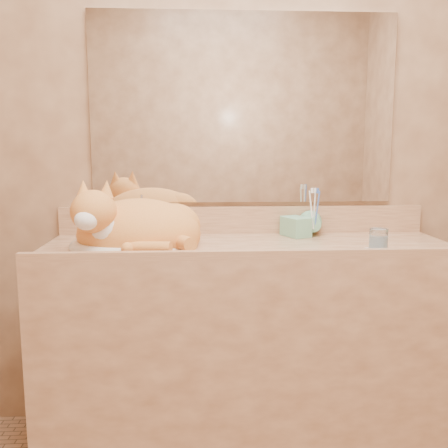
{
  "coord_description": "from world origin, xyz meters",
  "views": [
    {
      "loc": [
        -0.21,
        -1.19,
        1.22
      ],
      "look_at": [
        -0.1,
        0.7,
        0.93
      ],
      "focal_mm": 40.0,
      "sensor_mm": 36.0,
      "label": 1
    }
  ],
  "objects": [
    {
      "name": "water_glass",
      "position": [
        0.45,
        0.54,
        0.9
      ],
      "size": [
        0.07,
        0.07,
        0.08
      ],
      "primitive_type": "cylinder",
      "color": "white",
      "rests_on": "saucer"
    },
    {
      "name": "lotion_bottle",
      "position": [
        -0.6,
        0.87,
        0.91
      ],
      "size": [
        0.05,
        0.05,
        0.13
      ],
      "primitive_type": "cylinder",
      "color": "white",
      "rests_on": "vanity_counter"
    },
    {
      "name": "wall_back",
      "position": [
        0.0,
        1.0,
        1.25
      ],
      "size": [
        2.4,
        0.02,
        2.5
      ],
      "primitive_type": "cube",
      "color": "brown",
      "rests_on": "ground"
    },
    {
      "name": "cat",
      "position": [
        -0.44,
        0.69,
        0.94
      ],
      "size": [
        0.5,
        0.42,
        0.26
      ],
      "primitive_type": null,
      "rotation": [
        0.0,
        0.0,
        -0.07
      ],
      "color": "orange",
      "rests_on": "sink_basin"
    },
    {
      "name": "saucer",
      "position": [
        0.45,
        0.54,
        0.85
      ],
      "size": [
        0.11,
        0.11,
        0.01
      ],
      "primitive_type": "cylinder",
      "color": "white",
      "rests_on": "vanity_counter"
    },
    {
      "name": "toothbrush_cup",
      "position": [
        0.29,
        0.87,
        0.9
      ],
      "size": [
        0.11,
        0.11,
        0.1
      ],
      "primitive_type": "imported",
      "rotation": [
        0.0,
        0.0,
        -0.04
      ],
      "color": "#77BE97",
      "rests_on": "vanity_counter"
    },
    {
      "name": "soap_dispenser",
      "position": [
        0.24,
        0.84,
        0.94
      ],
      "size": [
        0.11,
        0.11,
        0.19
      ],
      "primitive_type": "imported",
      "rotation": [
        0.0,
        0.0,
        0.41
      ],
      "color": "#77BE97",
      "rests_on": "vanity_counter"
    },
    {
      "name": "faucet",
      "position": [
        -0.45,
        0.88,
        0.93
      ],
      "size": [
        0.05,
        0.11,
        0.16
      ],
      "primitive_type": null,
      "rotation": [
        0.0,
        0.0,
        -0.12
      ],
      "color": "white",
      "rests_on": "vanity_counter"
    },
    {
      "name": "vanity_counter",
      "position": [
        0.0,
        0.72,
        0.42
      ],
      "size": [
        1.6,
        0.55,
        0.85
      ],
      "primitive_type": null,
      "color": "#926141",
      "rests_on": "floor"
    },
    {
      "name": "mirror",
      "position": [
        0.0,
        0.99,
        1.39
      ],
      "size": [
        1.3,
        0.02,
        0.8
      ],
      "primitive_type": "cube",
      "color": "white",
      "rests_on": "wall_back"
    },
    {
      "name": "sink_basin",
      "position": [
        -0.45,
        0.7,
        0.92
      ],
      "size": [
        0.54,
        0.49,
        0.14
      ],
      "primitive_type": null,
      "rotation": [
        0.0,
        0.0,
        0.25
      ],
      "color": "white",
      "rests_on": "vanity_counter"
    },
    {
      "name": "toothbrushes",
      "position": [
        0.29,
        0.87,
        0.98
      ],
      "size": [
        0.03,
        0.03,
        0.21
      ],
      "primitive_type": null,
      "color": "white",
      "rests_on": "toothbrush_cup"
    }
  ]
}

